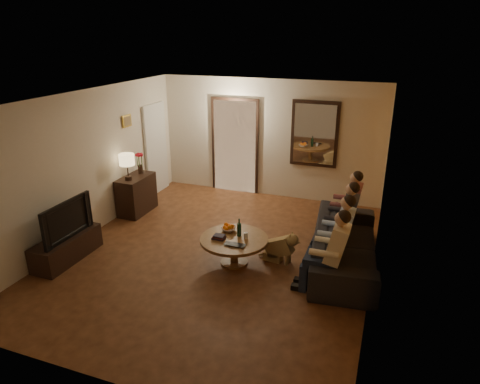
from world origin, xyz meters
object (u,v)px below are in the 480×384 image
(person_d, at_px, (347,208))
(bowl, at_px, (229,229))
(person_b, at_px, (338,237))
(tv, at_px, (62,219))
(table_lamp, at_px, (127,167))
(person_a, at_px, (332,256))
(tv_stand, at_px, (67,248))
(dog, at_px, (279,246))
(coffee_table, at_px, (234,251))
(sofa, at_px, (345,244))
(laptop, at_px, (234,246))
(person_c, at_px, (343,222))
(dresser, at_px, (137,194))
(wine_bottle, at_px, (239,227))

(person_d, distance_m, bowl, 2.17)
(person_b, height_order, bowl, person_b)
(person_d, bearing_deg, tv, -151.30)
(table_lamp, height_order, person_a, table_lamp)
(tv_stand, distance_m, bowl, 2.67)
(table_lamp, distance_m, tv_stand, 2.04)
(dog, xyz_separation_m, coffee_table, (-0.66, -0.30, -0.06))
(sofa, xyz_separation_m, laptop, (-1.58, -0.87, 0.11))
(tv, distance_m, laptop, 2.79)
(sofa, distance_m, person_a, 0.94)
(table_lamp, xyz_separation_m, coffee_table, (2.63, -1.05, -0.82))
(tv_stand, distance_m, person_c, 4.55)
(person_c, bearing_deg, laptop, -141.70)
(tv, bearing_deg, dog, -71.25)
(person_a, bearing_deg, person_b, 90.00)
(dresser, height_order, tv_stand, dresser)
(bowl, bearing_deg, wine_bottle, -27.55)
(sofa, height_order, wine_bottle, wine_bottle)
(coffee_table, distance_m, laptop, 0.38)
(wine_bottle, bearing_deg, coffee_table, -116.57)
(tv_stand, distance_m, laptop, 2.79)
(dresser, distance_m, person_d, 4.21)
(person_b, xyz_separation_m, dog, (-0.91, 0.02, -0.32))
(dog, relative_size, wine_bottle, 1.81)
(table_lamp, xyz_separation_m, bowl, (2.45, -0.83, -0.56))
(dog, bearing_deg, person_b, 6.69)
(table_lamp, height_order, bowl, table_lamp)
(table_lamp, relative_size, person_d, 0.45)
(person_b, relative_size, bowl, 4.63)
(tv, height_order, laptop, tv)
(dresser, distance_m, bowl, 2.66)
(sofa, height_order, coffee_table, sofa)
(person_d, relative_size, dog, 2.14)
(person_c, xyz_separation_m, dog, (-0.91, -0.58, -0.32))
(tv_stand, bearing_deg, person_b, 14.68)
(table_lamp, height_order, tv, table_lamp)
(dresser, distance_m, tv_stand, 2.09)
(sofa, distance_m, person_c, 0.40)
(person_b, xyz_separation_m, laptop, (-1.48, -0.57, -0.14))
(person_a, height_order, wine_bottle, person_a)
(dresser, relative_size, coffee_table, 0.80)
(table_lamp, distance_m, wine_bottle, 2.87)
(wine_bottle, height_order, laptop, wine_bottle)
(person_a, xyz_separation_m, laptop, (-1.48, 0.03, -0.14))
(person_c, distance_m, dog, 1.13)
(wine_bottle, bearing_deg, person_d, 42.24)
(person_c, bearing_deg, person_d, 90.00)
(tv_stand, bearing_deg, tv, 0.00)
(person_a, xyz_separation_m, dog, (-0.91, 0.62, -0.32))
(table_lamp, height_order, sofa, table_lamp)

